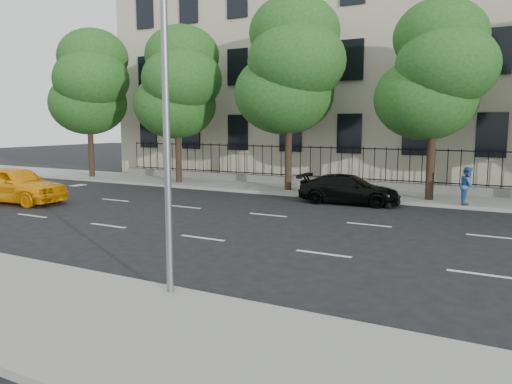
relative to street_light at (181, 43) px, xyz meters
The scene contains 14 objects.
ground 5.99m from the street_light, 144.73° to the left, with size 120.00×120.00×0.00m, color black.
near_sidewalk 6.08m from the street_light, 138.24° to the right, with size 60.00×4.00×0.15m, color gray.
far_sidewalk 16.75m from the street_light, 99.01° to the left, with size 60.00×4.00×0.15m, color gray.
lane_markings 8.67m from the street_light, 110.98° to the left, with size 49.60×4.62×0.01m, color silver, non-canonical shape.
masonry_building 25.14m from the street_light, 95.78° to the left, with size 34.60×12.11×18.50m.
iron_fence 18.21m from the street_light, 98.14° to the left, with size 30.00×0.50×2.20m.
street_light is the anchor object (origin of this frame).
tree_a 23.89m from the street_light, 140.66° to the left, with size 5.71×5.31×9.39m.
tree_b 18.99m from the street_light, 127.15° to the left, with size 5.53×5.12×8.97m.
tree_c 15.82m from the street_light, 106.43° to the left, with size 5.89×5.50×9.80m.
tree_d 15.36m from the street_light, 80.48° to the left, with size 5.34×4.94×8.84m.
yellow_taxi 15.73m from the street_light, 156.49° to the left, with size 1.97×4.91×1.67m, color #FAA20A.
black_sedan 13.76m from the street_light, 92.68° to the left, with size 1.82×4.48×1.30m, color black.
pedestrian_far 15.35m from the street_light, 73.62° to the left, with size 0.78×0.61×1.61m, color #2C569C.
Camera 1 is at (8.71, -10.10, 3.54)m, focal length 35.00 mm.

